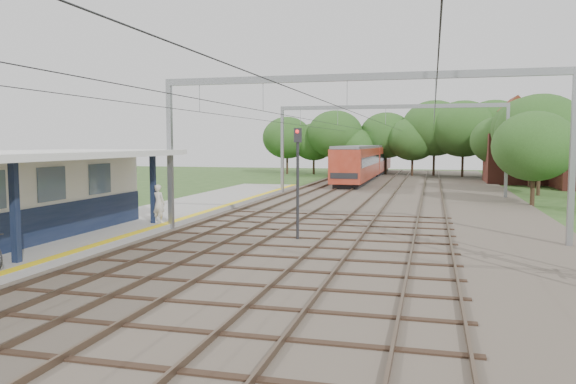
# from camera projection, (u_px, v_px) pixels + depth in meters

# --- Properties ---
(ground) EXTENTS (160.00, 160.00, 0.00)m
(ground) POSITION_uv_depth(u_px,v_px,m) (56.00, 363.00, 10.48)
(ground) COLOR #2D4C1E
(ground) RESTS_ON ground
(ballast_bed) EXTENTS (18.00, 90.00, 0.10)m
(ballast_bed) POSITION_uv_depth(u_px,v_px,m) (390.00, 202.00, 38.42)
(ballast_bed) COLOR #473D33
(ballast_bed) RESTS_ON ground
(platform) EXTENTS (5.00, 52.00, 0.35)m
(platform) POSITION_uv_depth(u_px,v_px,m) (112.00, 228.00, 25.83)
(platform) COLOR gray
(platform) RESTS_ON ground
(yellow_stripe) EXTENTS (0.45, 52.00, 0.01)m
(yellow_stripe) POSITION_uv_depth(u_px,v_px,m) (156.00, 226.00, 25.26)
(yellow_stripe) COLOR yellow
(yellow_stripe) RESTS_ON platform
(rail_tracks) EXTENTS (11.80, 88.00, 0.15)m
(rail_tracks) POSITION_uv_depth(u_px,v_px,m) (354.00, 199.00, 39.03)
(rail_tracks) COLOR brown
(rail_tracks) RESTS_ON ballast_bed
(catenary_system) EXTENTS (17.22, 88.00, 7.00)m
(catenary_system) POSITION_uv_depth(u_px,v_px,m) (375.00, 119.00, 33.54)
(catenary_system) COLOR gray
(catenary_system) RESTS_ON ground
(tree_band) EXTENTS (31.72, 30.88, 8.82)m
(tree_band) POSITION_uv_depth(u_px,v_px,m) (407.00, 136.00, 64.20)
(tree_band) COLOR #382619
(tree_band) RESTS_ON ground
(house_far) EXTENTS (8.00, 6.12, 8.66)m
(house_far) POSITION_uv_depth(u_px,v_px,m) (528.00, 151.00, 56.38)
(house_far) COLOR brown
(house_far) RESTS_ON ground
(person) EXTENTS (0.72, 0.53, 1.83)m
(person) POSITION_uv_depth(u_px,v_px,m) (158.00, 204.00, 26.24)
(person) COLOR silver
(person) RESTS_ON platform
(train) EXTENTS (2.81, 35.03, 3.70)m
(train) POSITION_uv_depth(u_px,v_px,m) (367.00, 160.00, 64.41)
(train) COLOR black
(train) RESTS_ON ballast_bed
(signal_post) EXTENTS (0.37, 0.31, 4.72)m
(signal_post) POSITION_uv_depth(u_px,v_px,m) (298.00, 168.00, 23.19)
(signal_post) COLOR black
(signal_post) RESTS_ON ground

